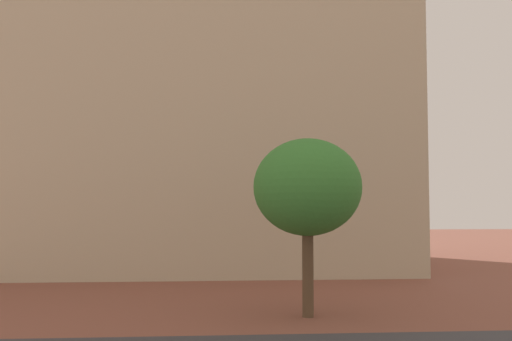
{
  "coord_description": "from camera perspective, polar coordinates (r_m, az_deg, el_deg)",
  "views": [
    {
      "loc": [
        -0.91,
        -2.09,
        3.34
      ],
      "look_at": [
        0.01,
        10.4,
        4.08
      ],
      "focal_mm": 39.55,
      "sensor_mm": 36.0,
      "label": 1
    }
  ],
  "objects": [
    {
      "name": "tree_curb_far",
      "position": [
        16.92,
        5.22,
        -1.75
      ],
      "size": [
        3.24,
        3.24,
        5.3
      ],
      "color": "brown",
      "rests_on": "ground_plane"
    },
    {
      "name": "landmark_building",
      "position": [
        32.3,
        -8.45,
        8.4
      ],
      "size": [
        24.68,
        14.3,
        31.66
      ],
      "color": "beige",
      "rests_on": "ground_plane"
    }
  ]
}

